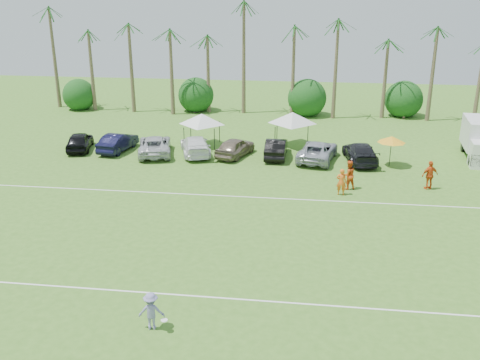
# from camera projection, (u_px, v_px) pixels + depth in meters

# --- Properties ---
(ground) EXTENTS (120.00, 120.00, 0.00)m
(ground) POSITION_uv_depth(u_px,v_px,m) (145.00, 320.00, 21.67)
(ground) COLOR #406F21
(ground) RESTS_ON ground
(field_lines) EXTENTS (80.00, 12.10, 0.01)m
(field_lines) POSITION_uv_depth(u_px,v_px,m) (188.00, 235.00, 29.13)
(field_lines) COLOR white
(field_lines) RESTS_ON ground
(palm_tree_0) EXTENTS (2.40, 2.40, 8.90)m
(palm_tree_0) POSITION_uv_depth(u_px,v_px,m) (47.00, 40.00, 57.27)
(palm_tree_0) COLOR brown
(palm_tree_0) RESTS_ON ground
(palm_tree_1) EXTENTS (2.40, 2.40, 9.90)m
(palm_tree_1) POSITION_uv_depth(u_px,v_px,m) (91.00, 32.00, 56.37)
(palm_tree_1) COLOR brown
(palm_tree_1) RESTS_ON ground
(palm_tree_2) EXTENTS (2.40, 2.40, 10.90)m
(palm_tree_2) POSITION_uv_depth(u_px,v_px,m) (136.00, 24.00, 55.47)
(palm_tree_2) COLOR brown
(palm_tree_2) RESTS_ON ground
(palm_tree_3) EXTENTS (2.40, 2.40, 11.90)m
(palm_tree_3) POSITION_uv_depth(u_px,v_px,m) (173.00, 15.00, 54.70)
(palm_tree_3) COLOR brown
(palm_tree_3) RESTS_ON ground
(palm_tree_4) EXTENTS (2.40, 2.40, 8.90)m
(palm_tree_4) POSITION_uv_depth(u_px,v_px,m) (212.00, 42.00, 55.08)
(palm_tree_4) COLOR brown
(palm_tree_4) RESTS_ON ground
(palm_tree_5) EXTENTS (2.40, 2.40, 9.90)m
(palm_tree_5) POSITION_uv_depth(u_px,v_px,m) (250.00, 33.00, 54.30)
(palm_tree_5) COLOR brown
(palm_tree_5) RESTS_ON ground
(palm_tree_6) EXTENTS (2.40, 2.40, 10.90)m
(palm_tree_6) POSITION_uv_depth(u_px,v_px,m) (290.00, 25.00, 53.53)
(palm_tree_6) COLOR brown
(palm_tree_6) RESTS_ON ground
(palm_tree_7) EXTENTS (2.40, 2.40, 11.90)m
(palm_tree_7) POSITION_uv_depth(u_px,v_px,m) (331.00, 16.00, 52.75)
(palm_tree_7) COLOR brown
(palm_tree_7) RESTS_ON ground
(palm_tree_8) EXTENTS (2.40, 2.40, 8.90)m
(palm_tree_8) POSITION_uv_depth(u_px,v_px,m) (380.00, 44.00, 53.02)
(palm_tree_8) COLOR brown
(palm_tree_8) RESTS_ON ground
(palm_tree_9) EXTENTS (2.40, 2.40, 9.90)m
(palm_tree_9) POSITION_uv_depth(u_px,v_px,m) (433.00, 35.00, 52.11)
(palm_tree_9) COLOR brown
(palm_tree_9) RESTS_ON ground
(bush_tree_0) EXTENTS (4.00, 4.00, 4.00)m
(bush_tree_0) POSITION_uv_depth(u_px,v_px,m) (82.00, 91.00, 59.76)
(bush_tree_0) COLOR brown
(bush_tree_0) RESTS_ON ground
(bush_tree_1) EXTENTS (4.00, 4.00, 4.00)m
(bush_tree_1) POSITION_uv_depth(u_px,v_px,m) (196.00, 94.00, 58.18)
(bush_tree_1) COLOR brown
(bush_tree_1) RESTS_ON ground
(bush_tree_2) EXTENTS (4.00, 4.00, 4.00)m
(bush_tree_2) POSITION_uv_depth(u_px,v_px,m) (307.00, 97.00, 56.72)
(bush_tree_2) COLOR brown
(bush_tree_2) RESTS_ON ground
(bush_tree_3) EXTENTS (4.00, 4.00, 4.00)m
(bush_tree_3) POSITION_uv_depth(u_px,v_px,m) (404.00, 99.00, 55.51)
(bush_tree_3) COLOR brown
(bush_tree_3) RESTS_ON ground
(sideline_player_a) EXTENTS (0.68, 0.48, 1.78)m
(sideline_player_a) POSITION_uv_depth(u_px,v_px,m) (341.00, 182.00, 34.52)
(sideline_player_a) COLOR orange
(sideline_player_a) RESTS_ON ground
(sideline_player_b) EXTENTS (1.18, 1.07, 1.98)m
(sideline_player_b) POSITION_uv_depth(u_px,v_px,m) (348.00, 175.00, 35.50)
(sideline_player_b) COLOR #D84E18
(sideline_player_b) RESTS_ON ground
(sideline_player_c) EXTENTS (1.24, 0.86, 1.96)m
(sideline_player_c) POSITION_uv_depth(u_px,v_px,m) (430.00, 175.00, 35.47)
(sideline_player_c) COLOR #D94E18
(sideline_player_c) RESTS_ON ground
(canopy_tent_left) EXTENTS (3.98, 3.98, 3.22)m
(canopy_tent_left) POSITION_uv_depth(u_px,v_px,m) (202.00, 114.00, 44.82)
(canopy_tent_left) COLOR black
(canopy_tent_left) RESTS_ON ground
(canopy_tent_right) EXTENTS (4.18, 4.18, 3.38)m
(canopy_tent_right) POSITION_uv_depth(u_px,v_px,m) (293.00, 112.00, 44.74)
(canopy_tent_right) COLOR black
(canopy_tent_right) RESTS_ON ground
(market_umbrella) EXTENTS (2.10, 2.10, 2.34)m
(market_umbrella) POSITION_uv_depth(u_px,v_px,m) (392.00, 139.00, 39.71)
(market_umbrella) COLOR black
(market_umbrella) RESTS_ON ground
(frisbee_player) EXTENTS (1.24, 0.72, 1.58)m
(frisbee_player) POSITION_uv_depth(u_px,v_px,m) (151.00, 311.00, 20.86)
(frisbee_player) COLOR #7F7CAF
(frisbee_player) RESTS_ON ground
(parked_car_0) EXTENTS (2.76, 4.71, 1.50)m
(parked_car_0) POSITION_uv_depth(u_px,v_px,m) (80.00, 141.00, 44.25)
(parked_car_0) COLOR black
(parked_car_0) RESTS_ON ground
(parked_car_1) EXTENTS (2.25, 4.75, 1.50)m
(parked_car_1) POSITION_uv_depth(u_px,v_px,m) (118.00, 142.00, 43.95)
(parked_car_1) COLOR black
(parked_car_1) RESTS_ON ground
(parked_car_2) EXTENTS (3.79, 5.87, 1.50)m
(parked_car_2) POSITION_uv_depth(u_px,v_px,m) (155.00, 145.00, 43.10)
(parked_car_2) COLOR #BABCC0
(parked_car_2) RESTS_ON ground
(parked_car_3) EXTENTS (3.59, 5.58, 1.50)m
(parked_car_3) POSITION_uv_depth(u_px,v_px,m) (195.00, 145.00, 43.03)
(parked_car_3) COLOR white
(parked_car_3) RESTS_ON ground
(parked_car_4) EXTENTS (3.12, 4.75, 1.50)m
(parked_car_4) POSITION_uv_depth(u_px,v_px,m) (235.00, 147.00, 42.58)
(parked_car_4) COLOR #786855
(parked_car_4) RESTS_ON ground
(parked_car_5) EXTENTS (1.62, 4.58, 1.50)m
(parked_car_5) POSITION_uv_depth(u_px,v_px,m) (276.00, 148.00, 42.36)
(parked_car_5) COLOR black
(parked_car_5) RESTS_ON ground
(parked_car_6) EXTENTS (3.51, 5.80, 1.50)m
(parked_car_6) POSITION_uv_depth(u_px,v_px,m) (318.00, 151.00, 41.58)
(parked_car_6) COLOR #A2A5B0
(parked_car_6) RESTS_ON ground
(parked_car_7) EXTENTS (2.71, 5.40, 1.50)m
(parked_car_7) POSITION_uv_depth(u_px,v_px,m) (360.00, 152.00, 41.16)
(parked_car_7) COLOR black
(parked_car_7) RESTS_ON ground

